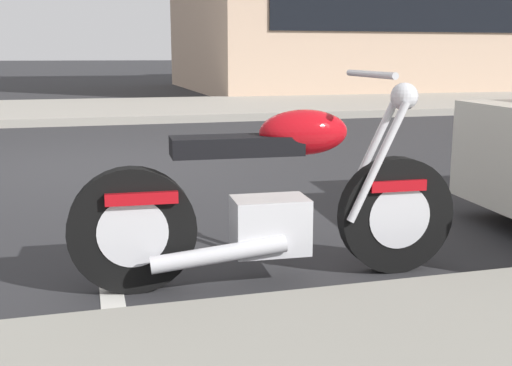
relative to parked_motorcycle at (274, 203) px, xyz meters
The scene contains 3 objects.
ground_plane 3.96m from the parked_motorcycle, 102.69° to the left, with size 260.00×260.00×0.00m, color #28282B.
parking_stall_stripe 0.98m from the parked_motorcycle, 167.65° to the left, with size 0.12×2.20×0.01m, color silver.
parked_motorcycle is the anchor object (origin of this frame).
Camera 1 is at (-0.09, -6.97, 1.21)m, focal length 44.25 mm.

